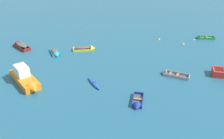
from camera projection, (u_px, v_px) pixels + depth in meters
rowboat_green_near_camera at (201, 38)px, 44.32m from camera, size 3.47×1.48×0.97m
rowboat_yellow_far_left at (87, 48)px, 39.83m from camera, size 3.60×1.38×1.15m
motor_launch_orange_outer_right at (26, 79)px, 30.34m from camera, size 4.92×6.29×2.42m
rowboat_maroon_outer_left at (20, 45)px, 40.73m from camera, size 3.54×3.90×1.17m
rowboat_turquoise_near_left at (55, 53)px, 38.21m from camera, size 2.02×3.30×1.03m
rowboat_grey_midfield_right at (169, 74)px, 32.59m from camera, size 3.78×2.74×1.05m
kayak_blue_cluster_inner at (94, 83)px, 30.51m from camera, size 1.74×3.13×0.30m
rowboat_deep_blue_midfield_left at (137, 104)px, 26.63m from camera, size 1.84×3.24×1.02m
mooring_buoy_central at (194, 40)px, 43.77m from camera, size 0.30×0.30×0.30m
mooring_buoy_far_field at (159, 40)px, 43.93m from camera, size 0.44×0.44×0.44m
mooring_buoy_trailing at (183, 44)px, 42.06m from camera, size 0.39×0.39×0.39m
mooring_buoy_outer_edge at (79, 32)px, 47.55m from camera, size 0.37×0.37×0.37m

